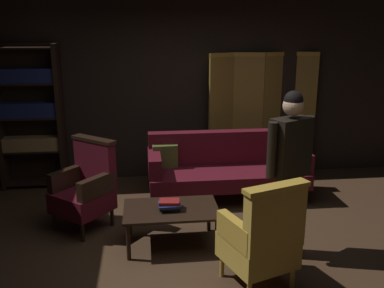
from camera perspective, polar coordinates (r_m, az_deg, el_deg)
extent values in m
plane|color=#3D2819|center=(4.66, 1.17, -14.02)|extent=(10.00, 10.00, 0.00)
cube|color=black|center=(6.55, -1.68, 7.68)|extent=(7.20, 0.10, 2.80)
cube|color=olive|center=(6.52, 3.88, 3.61)|extent=(0.41, 0.25, 1.90)
cube|color=#B78E33|center=(6.40, 4.03, 11.70)|extent=(0.42, 0.26, 0.06)
cube|color=olive|center=(6.67, 7.37, 3.79)|extent=(0.45, 0.13, 1.90)
cube|color=#B78E33|center=(6.55, 7.65, 11.69)|extent=(0.46, 0.14, 0.06)
cube|color=olive|center=(6.83, 10.83, 3.91)|extent=(0.43, 0.22, 1.90)
cube|color=#B78E33|center=(6.71, 11.24, 11.62)|extent=(0.44, 0.22, 0.06)
cube|color=olive|center=(6.98, 14.14, 3.95)|extent=(0.44, 0.20, 1.90)
cube|color=#B78E33|center=(6.86, 14.65, 11.50)|extent=(0.44, 0.20, 0.06)
cube|color=black|center=(6.43, -17.02, 3.46)|extent=(0.06, 0.32, 2.05)
cube|color=black|center=(6.66, -20.36, 3.57)|extent=(0.90, 0.02, 2.05)
cube|color=black|center=(6.77, -19.87, -4.70)|extent=(0.86, 0.30, 0.02)
cube|color=black|center=(6.63, -20.26, -0.78)|extent=(0.86, 0.30, 0.02)
cube|color=#9E7A47|center=(6.58, -20.38, 0.07)|extent=(0.78, 0.22, 0.19)
cube|color=black|center=(6.52, -20.65, 3.30)|extent=(0.86, 0.30, 0.02)
cube|color=navy|center=(6.48, -20.79, 4.25)|extent=(0.78, 0.22, 0.21)
cube|color=black|center=(6.44, -21.06, 7.49)|extent=(0.86, 0.30, 0.02)
cube|color=navy|center=(6.41, -21.20, 8.45)|extent=(0.78, 0.22, 0.20)
cube|color=black|center=(6.40, -21.49, 11.76)|extent=(0.86, 0.30, 0.02)
cylinder|color=black|center=(5.52, -4.47, -7.86)|extent=(0.07, 0.07, 0.22)
cylinder|color=black|center=(5.89, 14.47, -6.78)|extent=(0.07, 0.07, 0.22)
cylinder|color=black|center=(6.07, -4.70, -5.61)|extent=(0.07, 0.07, 0.22)
cylinder|color=black|center=(6.41, 12.58, -4.79)|extent=(0.07, 0.07, 0.22)
cube|color=#4C0F19|center=(5.82, 4.77, -4.36)|extent=(2.10, 0.76, 0.20)
cube|color=#4C0F19|center=(6.01, 4.27, -0.40)|extent=(2.10, 0.18, 0.46)
cube|color=#4C0F19|center=(5.64, -4.99, -2.55)|extent=(0.16, 0.68, 0.26)
cube|color=#4C0F19|center=(6.01, 14.02, -1.81)|extent=(0.16, 0.68, 0.26)
cube|color=#4C5123|center=(5.83, -3.59, -1.71)|extent=(0.35, 0.15, 0.35)
cube|color=#B79338|center=(6.14, 12.08, -1.14)|extent=(0.36, 0.22, 0.35)
cylinder|color=black|center=(4.46, -8.43, -12.73)|extent=(0.04, 0.04, 0.39)
cylinder|color=black|center=(4.52, 3.32, -12.21)|extent=(0.04, 0.04, 0.39)
cylinder|color=black|center=(4.95, -8.26, -9.77)|extent=(0.04, 0.04, 0.39)
cylinder|color=black|center=(4.99, 2.25, -9.34)|extent=(0.04, 0.04, 0.39)
cube|color=black|center=(4.62, -2.79, -8.66)|extent=(1.00, 0.64, 0.03)
cylinder|color=#B78E33|center=(4.44, 9.29, -14.25)|extent=(0.04, 0.04, 0.22)
cylinder|color=#B78E33|center=(4.22, 3.99, -15.79)|extent=(0.04, 0.04, 0.22)
cylinder|color=#B78E33|center=(4.13, 13.15, -16.94)|extent=(0.04, 0.04, 0.22)
cube|color=#B79338|center=(4.04, 8.64, -13.64)|extent=(0.72, 0.72, 0.24)
cube|color=#B79338|center=(3.70, 10.95, -9.85)|extent=(0.57, 0.30, 0.54)
cube|color=#B78E33|center=(3.59, 11.18, -5.66)|extent=(0.61, 0.32, 0.04)
cube|color=#B78E33|center=(4.07, 11.60, -9.96)|extent=(0.25, 0.50, 0.22)
cube|color=#B78E33|center=(3.82, 5.76, -11.50)|extent=(0.25, 0.50, 0.22)
cylinder|color=black|center=(5.27, -17.72, -9.79)|extent=(0.04, 0.04, 0.22)
cylinder|color=black|center=(4.95, -14.27, -11.23)|extent=(0.04, 0.04, 0.22)
cylinder|color=black|center=(5.54, -14.03, -8.22)|extent=(0.04, 0.04, 0.22)
cylinder|color=black|center=(5.23, -10.54, -9.46)|extent=(0.04, 0.04, 0.22)
cube|color=#4C0F19|center=(5.15, -14.31, -7.32)|extent=(0.79, 0.79, 0.24)
cube|color=#4C0F19|center=(5.16, -12.73, -2.54)|extent=(0.51, 0.45, 0.54)
cube|color=black|center=(5.08, -12.93, 0.57)|extent=(0.54, 0.48, 0.04)
cube|color=black|center=(5.24, -16.27, -4.37)|extent=(0.39, 0.44, 0.22)
cube|color=black|center=(4.90, -12.57, -5.51)|extent=(0.39, 0.44, 0.22)
cylinder|color=black|center=(4.58, 12.98, -8.98)|extent=(0.12, 0.12, 0.86)
cylinder|color=black|center=(4.48, 11.73, -9.44)|extent=(0.12, 0.12, 0.86)
cube|color=maroon|center=(4.36, 12.72, -3.58)|extent=(0.36, 0.29, 0.09)
cube|color=black|center=(4.28, 12.92, -0.42)|extent=(0.45, 0.37, 0.58)
cube|color=white|center=(4.35, 11.90, 0.28)|extent=(0.13, 0.07, 0.41)
cube|color=maroon|center=(4.30, 12.02, 3.27)|extent=(0.09, 0.06, 0.04)
cylinder|color=black|center=(4.46, 15.14, 0.21)|extent=(0.09, 0.09, 0.54)
cylinder|color=black|center=(4.11, 10.53, -0.83)|extent=(0.09, 0.09, 0.54)
sphere|color=tan|center=(4.19, 13.26, 4.98)|extent=(0.20, 0.20, 0.20)
sphere|color=black|center=(4.18, 13.30, 5.65)|extent=(0.18, 0.18, 0.18)
cube|color=black|center=(4.57, -3.01, -8.43)|extent=(0.21, 0.18, 0.04)
cube|color=navy|center=(4.56, -3.01, -8.03)|extent=(0.24, 0.20, 0.03)
cube|color=maroon|center=(4.55, -3.02, -7.68)|extent=(0.23, 0.17, 0.03)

